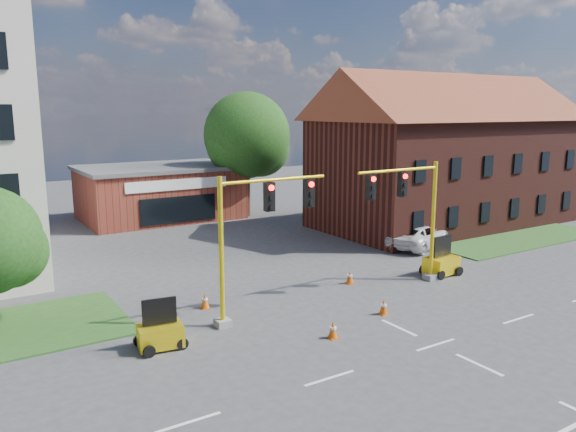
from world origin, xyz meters
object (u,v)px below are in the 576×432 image
(signal_mast_west, at_px, (257,229))
(pickup_white, at_px, (419,236))
(trailer_east, at_px, (441,263))
(signal_mast_east, at_px, (410,209))
(trailer_west, at_px, (160,333))

(signal_mast_west, distance_m, pickup_white, 16.28)
(trailer_east, relative_size, pickup_white, 0.38)
(trailer_east, bearing_deg, signal_mast_west, 176.08)
(signal_mast_east, relative_size, pickup_white, 1.17)
(trailer_west, bearing_deg, signal_mast_east, 11.67)
(trailer_west, distance_m, trailer_east, 16.08)
(signal_mast_east, distance_m, trailer_east, 4.32)
(trailer_west, bearing_deg, signal_mast_west, 17.27)
(trailer_west, bearing_deg, trailer_east, 12.31)
(trailer_east, bearing_deg, signal_mast_east, -178.95)
(signal_mast_west, distance_m, trailer_east, 11.96)
(signal_mast_east, xyz_separation_m, trailer_west, (-13.25, -0.68, -3.34))
(signal_mast_east, distance_m, pickup_white, 8.92)
(trailer_east, bearing_deg, pickup_white, 50.27)
(signal_mast_west, relative_size, trailer_east, 3.04)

